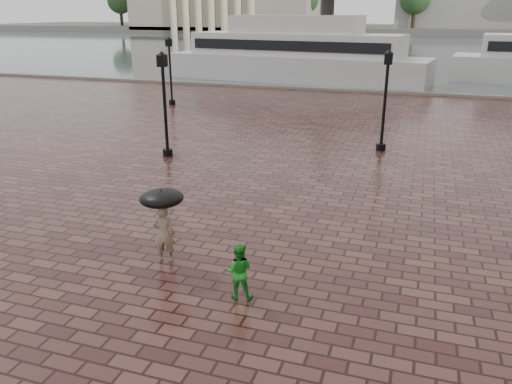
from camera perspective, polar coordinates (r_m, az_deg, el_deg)
ground at (r=12.01m, az=-6.96°, el=-10.67°), size 300.00×300.00×0.00m
harbour_water at (r=101.57m, az=16.40°, el=15.67°), size 240.00×240.00×0.00m
quay_edge at (r=41.98m, az=12.15°, el=11.11°), size 80.00×0.60×0.30m
far_shore at (r=169.43m, az=17.66°, el=17.27°), size 300.00×60.00×2.00m
street_lamps at (r=26.69m, az=-2.93°, el=11.76°), size 15.44×12.44×4.40m
adult_pedestrian at (r=12.92m, az=-10.47°, el=-4.73°), size 0.65×0.52×1.54m
child_pedestrian at (r=11.22m, az=-1.99°, el=-9.03°), size 0.74×0.64×1.31m
ferry_near at (r=47.85m, az=4.52°, el=15.39°), size 24.88×9.15×7.97m
umbrella at (r=12.55m, az=-10.74°, el=-0.71°), size 1.10×1.10×1.10m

